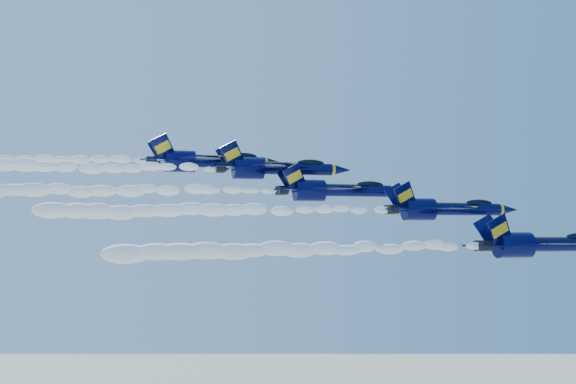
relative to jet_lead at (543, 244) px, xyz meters
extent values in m
cylinder|color=#030637|center=(2.74, 0.00, -0.07)|extent=(8.74, 1.46, 1.46)
ellipsoid|color=#030637|center=(-3.38, 0.00, -0.11)|extent=(1.51, 2.62, 6.21)
cube|color=#030637|center=(-1.63, -3.88, -0.07)|extent=(5.21, 6.17, 0.17)
cube|color=#030637|center=(-1.63, 3.88, -0.07)|extent=(5.21, 6.17, 0.17)
cube|color=yellow|center=(-0.27, -3.88, 0.03)|extent=(2.34, 4.86, 0.10)
cube|color=yellow|center=(-0.27, 3.88, 0.03)|extent=(2.34, 4.86, 0.10)
cube|color=#030637|center=(-5.51, -1.02, 1.39)|extent=(3.16, 1.00, 3.40)
cube|color=#030637|center=(-5.51, 1.02, 1.39)|extent=(3.16, 1.00, 3.40)
cylinder|color=black|center=(-6.78, -0.63, -0.16)|extent=(1.17, 1.07, 1.07)
cylinder|color=black|center=(-6.78, 0.63, -0.16)|extent=(1.17, 1.07, 1.07)
cube|color=yellow|center=(-0.17, 0.00, 0.69)|extent=(10.68, 0.34, 0.08)
ellipsoid|color=white|center=(-25.21, 0.00, -0.40)|extent=(35.89, 1.89, 1.70)
cylinder|color=#030637|center=(-4.64, 7.50, 3.70)|extent=(8.08, 1.35, 1.35)
ellipsoid|color=#030637|center=(-10.29, 7.50, 3.66)|extent=(1.40, 2.42, 5.74)
cone|color=#030637|center=(0.57, 7.50, 3.70)|extent=(2.33, 1.35, 1.35)
cylinder|color=yellow|center=(-0.51, 7.50, 3.70)|extent=(0.31, 1.40, 1.40)
ellipsoid|color=black|center=(-3.11, 7.50, 4.38)|extent=(3.23, 1.05, 0.89)
cube|color=yellow|center=(-3.11, 7.50, 4.11)|extent=(3.77, 0.90, 0.16)
cube|color=#030637|center=(-8.67, 3.91, 3.70)|extent=(4.81, 5.70, 0.16)
cube|color=#030637|center=(-8.67, 11.09, 3.70)|extent=(4.81, 5.70, 0.16)
cube|color=yellow|center=(-7.42, 3.91, 3.79)|extent=(2.16, 4.50, 0.09)
cube|color=yellow|center=(-7.42, 11.09, 3.79)|extent=(2.16, 4.50, 0.09)
cube|color=#030637|center=(-12.26, 6.56, 5.05)|extent=(2.92, 0.92, 3.15)
cube|color=#030637|center=(-12.26, 8.44, 5.05)|extent=(2.92, 0.92, 3.15)
cylinder|color=black|center=(-13.43, 6.92, 3.61)|extent=(1.08, 0.99, 0.99)
cylinder|color=black|center=(-13.43, 8.08, 3.61)|extent=(1.08, 0.99, 0.99)
cube|color=yellow|center=(-7.33, 7.50, 4.40)|extent=(9.87, 0.31, 0.07)
ellipsoid|color=white|center=(-31.82, 7.50, 3.37)|extent=(35.89, 1.75, 1.58)
cylinder|color=#030637|center=(-15.03, 13.70, 5.93)|extent=(8.15, 1.36, 1.36)
ellipsoid|color=#030637|center=(-20.73, 13.70, 5.88)|extent=(1.41, 2.45, 5.80)
cone|color=#030637|center=(-9.77, 13.70, 5.93)|extent=(2.36, 1.36, 1.36)
cylinder|color=yellow|center=(-10.86, 13.70, 5.93)|extent=(0.32, 1.41, 1.41)
ellipsoid|color=black|center=(-13.49, 13.70, 6.61)|extent=(3.26, 1.06, 0.90)
cube|color=yellow|center=(-13.49, 13.70, 6.33)|extent=(3.80, 0.91, 0.16)
cube|color=#030637|center=(-19.10, 10.07, 5.93)|extent=(4.86, 5.76, 0.16)
cube|color=#030637|center=(-19.10, 17.32, 5.93)|extent=(4.86, 5.76, 0.16)
cube|color=yellow|center=(-17.83, 10.07, 6.02)|extent=(2.18, 4.54, 0.09)
cube|color=yellow|center=(-17.83, 17.32, 6.02)|extent=(2.18, 4.54, 0.09)
cube|color=#030637|center=(-22.73, 12.75, 7.29)|extent=(2.95, 0.93, 3.18)
cube|color=#030637|center=(-22.73, 14.65, 7.29)|extent=(2.95, 0.93, 3.18)
cylinder|color=black|center=(-23.90, 13.11, 5.84)|extent=(1.09, 1.00, 1.00)
cylinder|color=black|center=(-23.90, 14.29, 5.84)|extent=(1.09, 1.00, 1.00)
cube|color=yellow|center=(-17.74, 13.70, 6.63)|extent=(9.96, 0.32, 0.07)
ellipsoid|color=white|center=(-42.30, 13.70, 5.60)|extent=(35.89, 1.77, 1.59)
cylinder|color=#030637|center=(-20.53, 19.20, 8.72)|extent=(8.57, 1.43, 1.43)
ellipsoid|color=#030637|center=(-26.53, 19.20, 8.68)|extent=(1.49, 2.57, 6.09)
cone|color=#030637|center=(-15.01, 19.20, 8.72)|extent=(2.48, 1.43, 1.43)
cylinder|color=yellow|center=(-16.15, 19.20, 8.72)|extent=(0.33, 1.49, 1.49)
ellipsoid|color=black|center=(-18.92, 19.20, 9.44)|extent=(3.43, 1.11, 0.94)
cube|color=yellow|center=(-18.92, 19.20, 9.15)|extent=(4.00, 0.95, 0.17)
cube|color=#030637|center=(-24.82, 15.39, 8.72)|extent=(5.10, 6.05, 0.17)
cube|color=#030637|center=(-24.82, 23.01, 8.72)|extent=(5.10, 6.05, 0.17)
cube|color=yellow|center=(-23.49, 15.39, 8.82)|extent=(2.30, 4.77, 0.10)
cube|color=yellow|center=(-23.49, 23.01, 8.82)|extent=(2.30, 4.77, 0.10)
cube|color=#030637|center=(-28.63, 18.20, 10.15)|extent=(3.10, 0.98, 3.34)
cube|color=#030637|center=(-28.63, 20.20, 10.15)|extent=(3.10, 0.98, 3.34)
cylinder|color=black|center=(-29.86, 18.58, 8.63)|extent=(1.14, 1.05, 1.05)
cylinder|color=black|center=(-29.86, 19.82, 8.63)|extent=(1.14, 1.05, 1.05)
cube|color=yellow|center=(-23.39, 19.20, 9.47)|extent=(10.47, 0.33, 0.08)
ellipsoid|color=white|center=(-48.28, 19.20, 8.39)|extent=(35.89, 1.86, 1.67)
cylinder|color=#030637|center=(-27.51, 25.32, 9.91)|extent=(8.89, 1.48, 1.48)
ellipsoid|color=#030637|center=(-33.73, 25.32, 9.86)|extent=(1.54, 2.67, 6.32)
cone|color=#030637|center=(-21.78, 25.32, 9.91)|extent=(2.57, 1.48, 1.48)
cylinder|color=yellow|center=(-22.96, 25.32, 9.91)|extent=(0.35, 1.54, 1.54)
ellipsoid|color=black|center=(-25.83, 25.32, 10.65)|extent=(3.56, 1.16, 0.98)
cube|color=yellow|center=(-25.83, 25.32, 10.36)|extent=(4.15, 0.99, 0.18)
cube|color=#030637|center=(-31.95, 21.37, 9.91)|extent=(5.29, 6.28, 0.18)
cube|color=#030637|center=(-31.95, 29.28, 9.91)|extent=(5.29, 6.28, 0.18)
cube|color=yellow|center=(-30.57, 21.37, 10.01)|extent=(2.38, 4.95, 0.10)
cube|color=yellow|center=(-30.57, 29.28, 10.01)|extent=(2.38, 4.95, 0.10)
cube|color=#030637|center=(-35.90, 24.29, 11.39)|extent=(3.22, 1.02, 3.46)
cube|color=#030637|center=(-35.90, 26.36, 11.39)|extent=(3.22, 1.02, 3.46)
cylinder|color=black|center=(-37.18, 24.68, 9.81)|extent=(1.19, 1.09, 1.09)
cylinder|color=black|center=(-37.18, 25.97, 9.81)|extent=(1.19, 1.09, 1.09)
cube|color=yellow|center=(-30.47, 25.32, 10.68)|extent=(10.86, 0.35, 0.08)
camera|label=1|loc=(-46.60, -71.97, 1.00)|focal=50.00mm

